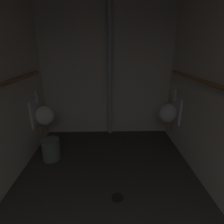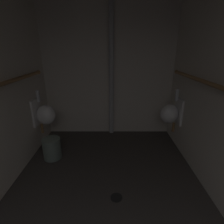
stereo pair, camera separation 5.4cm
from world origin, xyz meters
name	(u,v)px [view 2 (the right image)]	position (x,y,z in m)	size (l,w,h in m)	color
floor	(106,200)	(0.00, 1.72, -0.04)	(2.54, 3.56, 0.08)	#383330
wall_back	(108,73)	(0.00, 3.47, 1.21)	(2.54, 0.06, 2.41)	beige
urinal_left_mid	(44,114)	(-1.06, 2.88, 0.60)	(0.32, 0.30, 0.76)	white
urinal_right_mid	(170,113)	(1.06, 2.94, 0.60)	(0.32, 0.30, 0.76)	white
standpipe_back_wall	(111,73)	(0.05, 3.36, 1.21)	(0.09, 0.09, 2.36)	#B2B2B2
floor_drain	(116,197)	(0.12, 1.73, 0.00)	(0.14, 0.14, 0.01)	black
waste_bin	(51,149)	(-0.87, 2.52, 0.16)	(0.27, 0.27, 0.33)	slate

